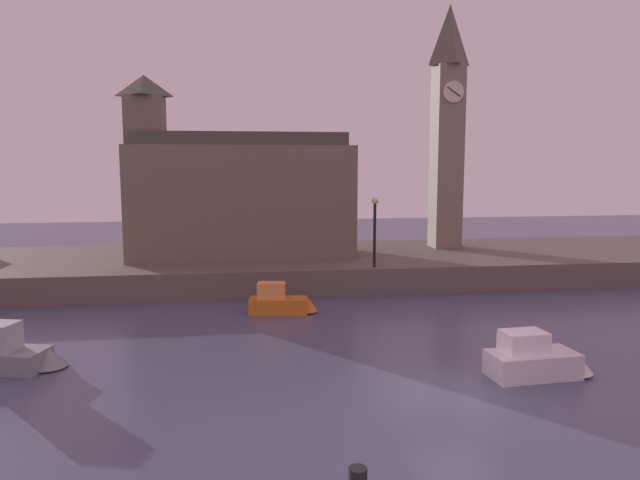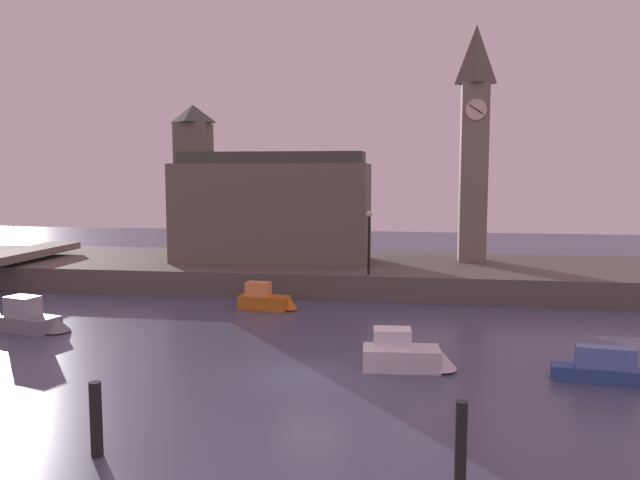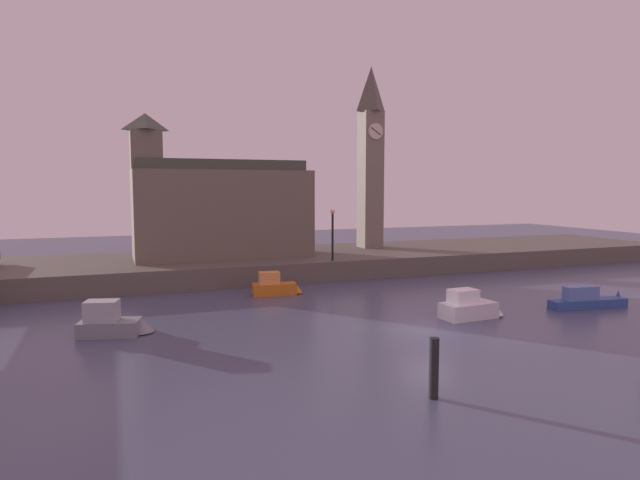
{
  "view_description": "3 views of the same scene",
  "coord_description": "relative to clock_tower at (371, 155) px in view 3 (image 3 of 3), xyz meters",
  "views": [
    {
      "loc": [
        -6.51,
        -16.75,
        7.07
      ],
      "look_at": [
        -1.67,
        17.07,
        2.74
      ],
      "focal_mm": 33.32,
      "sensor_mm": 36.0,
      "label": 1
    },
    {
      "loc": [
        3.76,
        -22.55,
        7.49
      ],
      "look_at": [
        -2.41,
        17.71,
        3.22
      ],
      "focal_mm": 35.26,
      "sensor_mm": 36.0,
      "label": 2
    },
    {
      "loc": [
        -14.32,
        -22.5,
        6.95
      ],
      "look_at": [
        1.25,
        17.91,
        2.73
      ],
      "focal_mm": 30.74,
      "sensor_mm": 36.0,
      "label": 3
    }
  ],
  "objects": [
    {
      "name": "boat_cruiser_grey",
      "position": [
        -21.88,
        -17.33,
        -9.21
      ],
      "size": [
        3.67,
        2.13,
        1.68
      ],
      "color": "gray",
      "rests_on": "ground"
    },
    {
      "name": "streetlamp",
      "position": [
        -6.6,
        -7.16,
        -5.91
      ],
      "size": [
        0.36,
        0.36,
        3.83
      ],
      "color": "black",
      "rests_on": "far_embankment"
    },
    {
      "name": "boat_patrol_orange",
      "position": [
        -11.96,
        -10.8,
        -9.27
      ],
      "size": [
        3.42,
        1.51,
        1.51
      ],
      "color": "orange",
      "rests_on": "ground"
    },
    {
      "name": "boat_tour_blue",
      "position": [
        3.86,
        -21.04,
        -9.37
      ],
      "size": [
        5.2,
        1.49,
        1.61
      ],
      "color": "#2D4C93",
      "rests_on": "ground"
    },
    {
      "name": "far_embankment",
      "position": [
        -7.61,
        -1.85,
        -9.05
      ],
      "size": [
        70.0,
        12.0,
        1.5
      ],
      "primitive_type": "cube",
      "color": "#5B544C",
      "rests_on": "ground"
    },
    {
      "name": "boat_ferry_white",
      "position": [
        -4.08,
        -20.57,
        -9.23
      ],
      "size": [
        3.68,
        1.64,
        1.58
      ],
      "color": "silver",
      "rests_on": "ground"
    },
    {
      "name": "mooring_post_left",
      "position": [
        -12.17,
        -29.42,
        -8.78
      ],
      "size": [
        0.32,
        0.32,
        2.04
      ],
      "primitive_type": "cylinder",
      "color": "black",
      "rests_on": "ground"
    },
    {
      "name": "parliament_hall",
      "position": [
        -14.26,
        -2.05,
        -4.52
      ],
      "size": [
        13.45,
        5.02,
        10.78
      ],
      "color": "#6B6051",
      "rests_on": "far_embankment"
    },
    {
      "name": "ground_plane",
      "position": [
        -7.61,
        -21.85,
        -9.8
      ],
      "size": [
        120.0,
        120.0,
        0.0
      ],
      "primitive_type": "plane",
      "color": "#474C66"
    },
    {
      "name": "clock_tower",
      "position": [
        0.0,
        0.0,
        0.0
      ],
      "size": [
        2.0,
        2.06,
        16.0
      ],
      "color": "slate",
      "rests_on": "far_embankment"
    }
  ]
}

